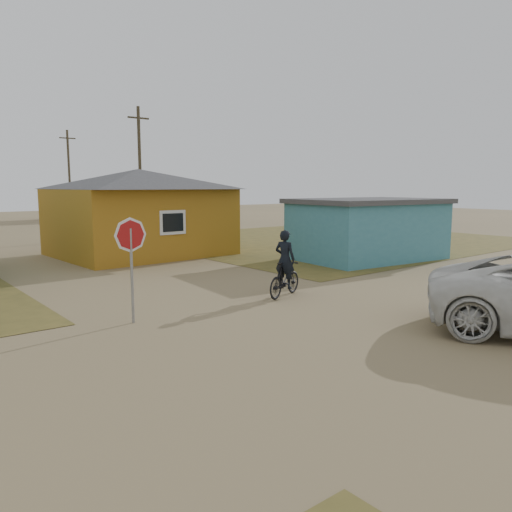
% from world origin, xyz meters
% --- Properties ---
extents(ground, '(120.00, 120.00, 0.00)m').
position_xyz_m(ground, '(0.00, 0.00, 0.00)').
color(ground, olive).
extents(grass_ne, '(20.00, 18.00, 0.00)m').
position_xyz_m(grass_ne, '(14.00, 13.00, 0.01)').
color(grass_ne, brown).
rests_on(grass_ne, ground).
extents(house_yellow, '(7.72, 6.76, 3.90)m').
position_xyz_m(house_yellow, '(2.50, 14.00, 2.00)').
color(house_yellow, '#A56F19').
rests_on(house_yellow, ground).
extents(shed_turquoise, '(6.71, 4.93, 2.60)m').
position_xyz_m(shed_turquoise, '(9.50, 6.50, 1.31)').
color(shed_turquoise, teal).
rests_on(shed_turquoise, ground).
extents(house_beige_east, '(6.95, 6.05, 3.60)m').
position_xyz_m(house_beige_east, '(10.00, 40.00, 1.86)').
color(house_beige_east, gray).
rests_on(house_beige_east, ground).
extents(utility_pole_near, '(1.40, 0.20, 8.00)m').
position_xyz_m(utility_pole_near, '(6.50, 22.00, 4.14)').
color(utility_pole_near, '#443A28').
rests_on(utility_pole_near, ground).
extents(utility_pole_far, '(1.40, 0.20, 8.00)m').
position_xyz_m(utility_pole_far, '(7.50, 38.00, 4.14)').
color(utility_pole_far, '#443A28').
rests_on(utility_pole_far, ground).
extents(stop_sign, '(0.77, 0.29, 2.44)m').
position_xyz_m(stop_sign, '(-2.90, 3.34, 1.79)').
color(stop_sign, gray).
rests_on(stop_sign, ground).
extents(cyclist, '(1.76, 1.01, 1.91)m').
position_xyz_m(cyclist, '(1.70, 3.21, 0.70)').
color(cyclist, black).
rests_on(cyclist, ground).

